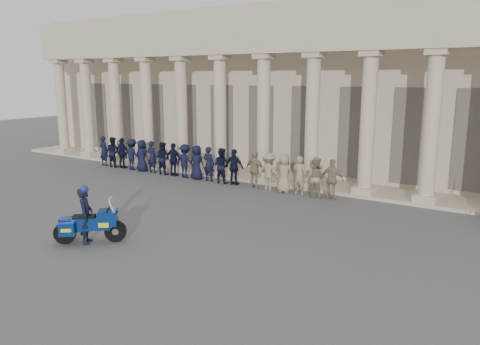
% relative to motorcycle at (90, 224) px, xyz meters
% --- Properties ---
extents(ground, '(90.00, 90.00, 0.00)m').
position_rel_motorcycle_xyz_m(ground, '(1.52, 2.53, -0.63)').
color(ground, '#4A4A4C').
rests_on(ground, ground).
extents(building, '(40.00, 12.50, 9.00)m').
position_rel_motorcycle_xyz_m(building, '(1.52, 17.28, 3.89)').
color(building, tan).
rests_on(building, ground).
extents(officer_rank, '(15.23, 0.67, 1.77)m').
position_rel_motorcycle_xyz_m(officer_rank, '(-2.84, 9.26, 0.25)').
color(officer_rank, black).
rests_on(officer_rank, ground).
extents(motorcycle, '(1.88, 1.69, 1.46)m').
position_rel_motorcycle_xyz_m(motorcycle, '(0.00, 0.00, 0.00)').
color(motorcycle, black).
rests_on(motorcycle, ground).
extents(rider, '(0.76, 0.79, 1.90)m').
position_rel_motorcycle_xyz_m(rider, '(-0.09, -0.08, 0.31)').
color(rider, black).
rests_on(rider, ground).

